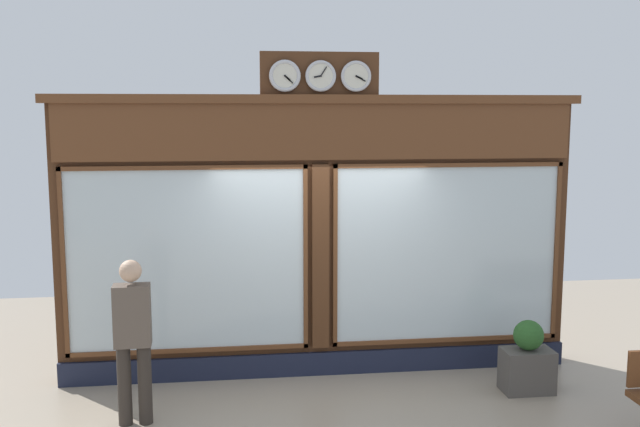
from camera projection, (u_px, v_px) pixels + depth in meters
shop_facade at (319, 235)px, 8.65m from camera, size 6.18×0.42×3.80m
pedestrian at (133, 335)px, 7.24m from camera, size 0.37×0.23×1.69m
planter_box at (527, 371)px, 8.19m from camera, size 0.56×0.36×0.49m
planter_shrub at (529, 335)px, 8.13m from camera, size 0.34×0.34×0.34m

